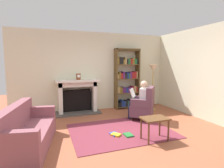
{
  "coord_description": "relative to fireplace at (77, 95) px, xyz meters",
  "views": [
    {
      "loc": [
        -1.65,
        -3.59,
        1.65
      ],
      "look_at": [
        0.1,
        1.2,
        1.05
      ],
      "focal_mm": 28.84,
      "sensor_mm": 36.0,
      "label": 1
    }
  ],
  "objects": [
    {
      "name": "ground",
      "position": [
        0.72,
        -2.3,
        -0.59
      ],
      "size": [
        14.0,
        14.0,
        0.0
      ],
      "primitive_type": "plane",
      "color": "#985237"
    },
    {
      "name": "side_wall_right",
      "position": [
        3.37,
        -1.05,
        0.76
      ],
      "size": [
        0.1,
        5.2,
        2.7
      ],
      "primitive_type": "cube",
      "color": "beige",
      "rests_on": "ground"
    },
    {
      "name": "bookshelf",
      "position": [
        1.81,
        0.04,
        0.46
      ],
      "size": [
        0.9,
        0.32,
        2.16
      ],
      "color": "brown",
      "rests_on": "ground"
    },
    {
      "name": "back_wall",
      "position": [
        0.72,
        0.25,
        0.76
      ],
      "size": [
        5.6,
        0.1,
        2.7
      ],
      "primitive_type": "cube",
      "color": "beige",
      "rests_on": "ground"
    },
    {
      "name": "seated_reader",
      "position": [
        1.62,
        -1.33,
        0.04
      ],
      "size": [
        0.59,
        0.57,
        1.14
      ],
      "rotation": [
        0.0,
        0.0,
        4.02
      ],
      "color": "silver",
      "rests_on": "ground"
    },
    {
      "name": "mantel_clock",
      "position": [
        0.03,
        -0.1,
        0.62
      ],
      "size": [
        0.14,
        0.14,
        0.2
      ],
      "color": "brown",
      "rests_on": "fireplace"
    },
    {
      "name": "area_rug",
      "position": [
        0.72,
        -2.0,
        -0.58
      ],
      "size": [
        2.4,
        1.8,
        0.01
      ],
      "primitive_type": "cube",
      "color": "maroon",
      "rests_on": "ground"
    },
    {
      "name": "fireplace",
      "position": [
        0.0,
        0.0,
        0.0
      ],
      "size": [
        1.42,
        0.64,
        1.11
      ],
      "color": "#4C4742",
      "rests_on": "ground"
    },
    {
      "name": "scattered_books",
      "position": [
        0.58,
        -2.26,
        -0.56
      ],
      "size": [
        0.48,
        0.4,
        0.04
      ],
      "color": "#267233",
      "rests_on": "area_rug"
    },
    {
      "name": "side_table",
      "position": [
        1.19,
        -2.73,
        -0.17
      ],
      "size": [
        0.56,
        0.39,
        0.49
      ],
      "color": "brown",
      "rests_on": "ground"
    },
    {
      "name": "floor_lamp",
      "position": [
        2.55,
        -0.52,
        0.76
      ],
      "size": [
        0.32,
        0.32,
        1.59
      ],
      "color": "#B7933F",
      "rests_on": "ground"
    },
    {
      "name": "sofa_floral",
      "position": [
        -1.33,
        -2.21,
        -0.27
      ],
      "size": [
        1.02,
        1.8,
        0.85
      ],
      "rotation": [
        0.0,
        0.0,
        1.39
      ],
      "color": "#8A4F59",
      "rests_on": "ground"
    },
    {
      "name": "armchair_reading",
      "position": [
        1.71,
        -1.4,
        -0.16
      ],
      "size": [
        0.89,
        0.89,
        0.97
      ],
      "rotation": [
        0.0,
        0.0,
        4.02
      ],
      "color": "#331E14",
      "rests_on": "ground"
    }
  ]
}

